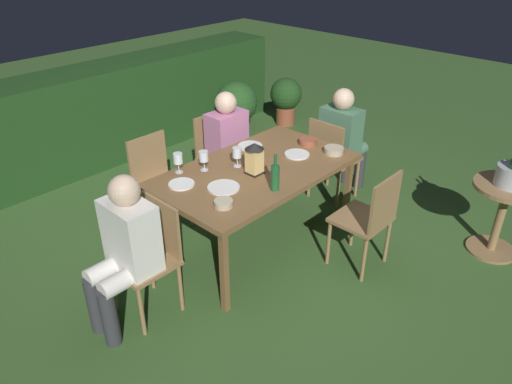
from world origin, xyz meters
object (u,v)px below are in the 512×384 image
object	(u,v)px
person_in_cream	(124,247)
plate_c	(181,184)
chair_side_right_b	(218,153)
chair_side_left_b	(369,217)
chair_head_far	(331,156)
side_table	(503,208)
chair_head_near	(151,252)
chair_side_right_a	(157,178)
potted_plant_corner	(286,98)
wine_glass_b	(204,157)
bowl_olives	(334,150)
plate_d	(297,154)
green_bottle_on_table	(275,177)
dining_table	(256,174)
person_in_pink	(232,144)
person_in_green	(344,137)
lantern_centerpiece	(254,157)
bowl_salad	(223,203)
wine_glass_c	(237,153)
plate_b	(250,146)
bowl_bread	(308,141)
wine_glass_a	(178,159)
plate_a	(223,187)
potted_plant_by_hedge	(237,105)

from	to	relation	value
person_in_cream	plate_c	world-z (taller)	person_in_cream
plate_c	chair_side_right_b	bearing A→B (deg)	33.65
chair_side_left_b	chair_head_far	size ratio (longest dim) A/B	1.00
chair_side_right_b	side_table	size ratio (longest dim) A/B	1.33
chair_head_near	chair_side_right_a	world-z (taller)	same
potted_plant_corner	wine_glass_b	bearing A→B (deg)	-152.73
chair_side_right_a	plate_c	xyz separation A→B (m)	(-0.22, -0.66, 0.28)
chair_head_near	bowl_olives	size ratio (longest dim) A/B	5.15
wine_glass_b	plate_d	world-z (taller)	wine_glass_b
green_bottle_on_table	dining_table	bearing A→B (deg)	65.01
plate_d	person_in_cream	bearing A→B (deg)	177.15
chair_side_left_b	person_in_cream	xyz separation A→B (m)	(-1.67, 0.88, 0.15)
dining_table	side_table	size ratio (longest dim) A/B	2.58
person_in_pink	plate_c	bearing A→B (deg)	-154.94
person_in_green	side_table	xyz separation A→B (m)	(0.05, -1.59, -0.20)
green_bottle_on_table	chair_side_right_b	bearing A→B (deg)	66.15
lantern_centerpiece	wine_glass_b	world-z (taller)	lantern_centerpiece
chair_side_right_a	chair_head_near	bearing A→B (deg)	-129.03
bowl_salad	potted_plant_corner	world-z (taller)	bowl_salad
person_in_cream	chair_head_far	xyz separation A→B (m)	(2.39, -0.00, -0.15)
wine_glass_c	plate_d	size ratio (longest dim) A/B	0.77
dining_table	chair_side_right_a	size ratio (longest dim) A/B	1.95
plate_b	chair_head_far	bearing A→B (deg)	-22.37
wine_glass_b	bowl_bread	world-z (taller)	wine_glass_b
plate_d	wine_glass_a	bearing A→B (deg)	151.62
bowl_olives	plate_b	bearing A→B (deg)	122.58
person_in_pink	plate_a	bearing A→B (deg)	-137.34
plate_c	potted_plant_by_hedge	world-z (taller)	plate_c
dining_table	bowl_olives	size ratio (longest dim) A/B	10.02
chair_side_right_a	wine_glass_b	world-z (taller)	wine_glass_b
person_in_cream	side_table	xyz separation A→B (m)	(2.63, -1.59, -0.20)
green_bottle_on_table	plate_c	world-z (taller)	green_bottle_on_table
plate_b	side_table	bearing A→B (deg)	-61.22
bowl_bread	bowl_salad	size ratio (longest dim) A/B	1.15
plate_a	plate_b	xyz separation A→B (m)	(0.70, 0.39, 0.00)
chair_head_near	bowl_olives	world-z (taller)	chair_head_near
lantern_centerpiece	potted_plant_by_hedge	bearing A→B (deg)	48.53
chair_head_near	plate_a	bearing A→B (deg)	-4.39
chair_head_far	wine_glass_a	size ratio (longest dim) A/B	5.15
chair_head_near	plate_b	size ratio (longest dim) A/B	3.93
plate_b	potted_plant_by_hedge	size ratio (longest dim) A/B	0.30
lantern_centerpiece	side_table	distance (m)	2.14
wine_glass_b	potted_plant_by_hedge	distance (m)	2.58
wine_glass_b	bowl_olives	xyz separation A→B (m)	(1.00, -0.58, -0.09)
wine_glass_b	dining_table	bearing A→B (deg)	-42.30
chair_side_left_b	person_in_pink	world-z (taller)	person_in_pink
wine_glass_a	person_in_cream	bearing A→B (deg)	-153.29
bowl_salad	chair_side_right_a	bearing A→B (deg)	78.87
chair_side_left_b	plate_a	world-z (taller)	chair_side_left_b
person_in_cream	plate_c	bearing A→B (deg)	18.11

